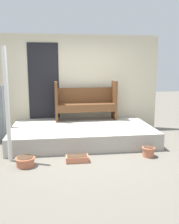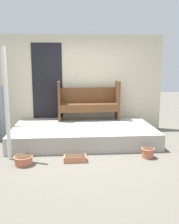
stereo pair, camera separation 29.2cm
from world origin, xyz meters
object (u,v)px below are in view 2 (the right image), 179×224
object	(u,v)px
support_post	(7,105)
planter_box_rect	(75,158)
flower_pot_middle	(148,152)
bench	(88,101)
flower_pot_left	(23,160)

from	to	relation	value
support_post	planter_box_rect	world-z (taller)	support_post
flower_pot_middle	bench	bearing A→B (deg)	117.54
support_post	flower_pot_middle	size ratio (longest dim) A/B	8.05
support_post	bench	world-z (taller)	support_post
flower_pot_middle	support_post	bearing A→B (deg)	177.07
bench	support_post	bearing A→B (deg)	-134.76
bench	planter_box_rect	distance (m)	2.22
support_post	bench	size ratio (longest dim) A/B	1.31
flower_pot_left	flower_pot_middle	size ratio (longest dim) A/B	1.36
flower_pot_left	flower_pot_middle	xyz separation A→B (m)	(2.37, 0.16, 0.02)
support_post	flower_pot_left	distance (m)	1.06
bench	flower_pot_middle	world-z (taller)	bench
support_post	bench	bearing A→B (deg)	47.35
bench	flower_pot_left	size ratio (longest dim) A/B	4.51
flower_pot_middle	planter_box_rect	distance (m)	1.43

